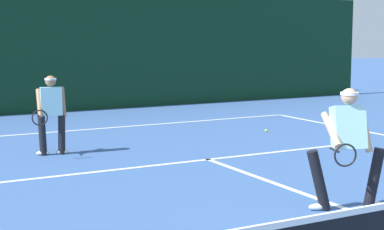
% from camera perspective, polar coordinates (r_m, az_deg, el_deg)
% --- Properties ---
extents(court_line_baseline_far, '(9.93, 0.10, 0.01)m').
position_cam_1_polar(court_line_baseline_far, '(15.64, -6.79, -1.11)').
color(court_line_baseline_far, white).
rests_on(court_line_baseline_far, ground_plane).
extents(court_line_service, '(8.10, 0.10, 0.01)m').
position_cam_1_polar(court_line_service, '(11.59, 1.51, -4.09)').
color(court_line_service, white).
rests_on(court_line_service, ground_plane).
extents(court_line_centre, '(0.10, 6.40, 0.01)m').
position_cam_1_polar(court_line_centre, '(9.07, 11.52, -7.55)').
color(court_line_centre, white).
rests_on(court_line_centre, ground_plane).
extents(player_near, '(1.13, 0.89, 1.63)m').
position_cam_1_polar(player_near, '(8.46, 14.09, -2.53)').
color(player_near, black).
rests_on(player_near, ground_plane).
extents(player_far, '(0.83, 0.82, 1.54)m').
position_cam_1_polar(player_far, '(12.21, -12.80, 0.29)').
color(player_far, black).
rests_on(player_far, ground_plane).
extents(tennis_ball, '(0.07, 0.07, 0.07)m').
position_cam_1_polar(tennis_ball, '(14.88, 6.82, -1.43)').
color(tennis_ball, '#D1E033').
rests_on(tennis_ball, ground_plane).
extents(back_fence_windscreen, '(21.97, 0.12, 3.56)m').
position_cam_1_polar(back_fence_windscreen, '(18.98, -11.01, 5.72)').
color(back_fence_windscreen, black).
rests_on(back_fence_windscreen, ground_plane).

